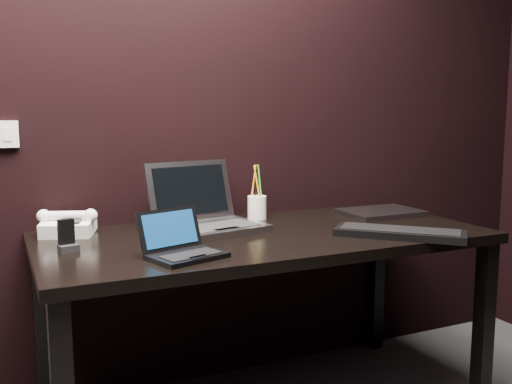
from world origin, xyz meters
name	(u,v)px	position (x,y,z in m)	size (l,w,h in m)	color
wall_back	(158,88)	(0.00, 1.80, 1.30)	(4.00, 4.00, 0.00)	black
desk	(265,252)	(0.30, 1.40, 0.66)	(1.70, 0.80, 0.74)	black
netbook	(182,248)	(-0.10, 1.18, 0.77)	(0.28, 0.26, 0.15)	black
silver_laptop	(207,218)	(0.11, 1.54, 0.79)	(0.44, 0.41, 0.26)	#A3A4A9
ext_keyboard	(400,233)	(0.73, 1.13, 0.75)	(0.45, 0.45, 0.03)	black
closed_laptop	(381,213)	(0.94, 1.52, 0.75)	(0.35, 0.25, 0.02)	gray
desk_phone	(68,225)	(-0.39, 1.67, 0.78)	(0.23, 0.22, 0.11)	white
mobile_phone	(67,239)	(-0.43, 1.42, 0.78)	(0.07, 0.06, 0.11)	black
pen_cup	(257,206)	(0.39, 1.68, 0.80)	(0.09, 0.09, 0.24)	white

